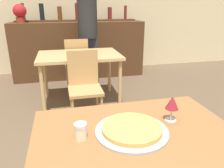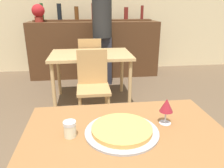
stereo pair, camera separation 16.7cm
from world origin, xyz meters
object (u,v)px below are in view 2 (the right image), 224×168
(wine_glass, at_px, (166,106))
(chair_far_side_front, at_px, (93,81))
(chair_far_side_back, at_px, (90,60))
(pizza_tray, at_px, (122,130))
(cheese_shaker, at_px, (70,129))
(potted_plant, at_px, (38,12))
(person_standing, at_px, (102,30))

(wine_glass, bearing_deg, chair_far_side_front, 104.11)
(chair_far_side_back, bearing_deg, pizza_tray, 92.08)
(cheese_shaker, bearing_deg, wine_glass, 7.20)
(chair_far_side_front, height_order, potted_plant, potted_plant)
(chair_far_side_back, xyz_separation_m, pizza_tray, (0.10, -2.70, 0.24))
(pizza_tray, xyz_separation_m, cheese_shaker, (-0.28, 0.00, 0.03))
(cheese_shaker, height_order, wine_glass, wine_glass)
(chair_far_side_back, bearing_deg, potted_plant, -39.33)
(pizza_tray, bearing_deg, cheese_shaker, 179.61)
(chair_far_side_front, relative_size, person_standing, 0.49)
(chair_far_side_front, bearing_deg, wine_glass, -75.89)
(pizza_tray, bearing_deg, wine_glass, 14.72)
(potted_plant, bearing_deg, cheese_shaker, -77.85)
(chair_far_side_back, height_order, wine_glass, wine_glass)
(chair_far_side_front, height_order, pizza_tray, chair_far_side_front)
(chair_far_side_back, xyz_separation_m, person_standing, (0.24, 0.23, 0.49))
(chair_far_side_front, bearing_deg, person_standing, 80.15)
(chair_far_side_back, height_order, cheese_shaker, chair_far_side_back)
(person_standing, height_order, wine_glass, person_standing)
(chair_far_side_front, bearing_deg, cheese_shaker, -96.73)
(cheese_shaker, xyz_separation_m, person_standing, (0.42, 2.93, 0.22))
(chair_far_side_back, relative_size, wine_glass, 5.65)
(chair_far_side_front, relative_size, potted_plant, 2.74)
(person_standing, bearing_deg, cheese_shaker, -98.20)
(pizza_tray, relative_size, person_standing, 0.22)
(pizza_tray, xyz_separation_m, potted_plant, (-1.03, 3.46, 0.54))
(person_standing, bearing_deg, wine_glass, -87.29)
(pizza_tray, bearing_deg, person_standing, 87.26)
(cheese_shaker, distance_m, potted_plant, 3.57)
(chair_far_side_front, xyz_separation_m, chair_far_side_back, (-0.00, 1.14, 0.00))
(chair_far_side_front, height_order, cheese_shaker, chair_far_side_front)
(chair_far_side_front, relative_size, wine_glass, 5.65)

